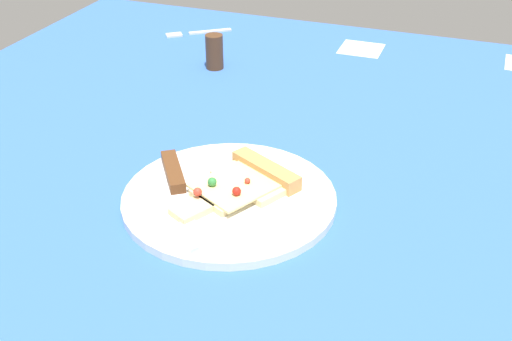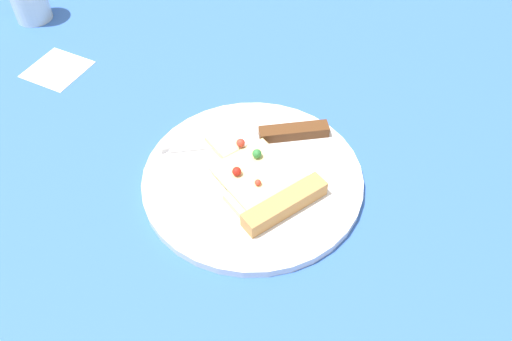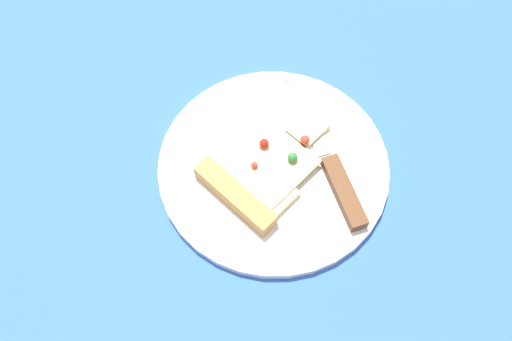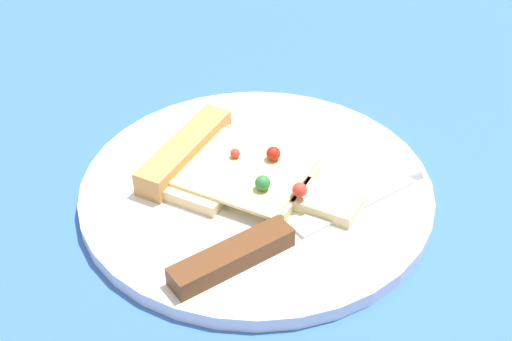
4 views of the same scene
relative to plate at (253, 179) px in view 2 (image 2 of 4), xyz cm
name	(u,v)px [view 2 (image 2 of 4)]	position (x,y,z in cm)	size (l,w,h in cm)	color
ground_plane	(235,240)	(8.55, 1.82, -2.12)	(155.53, 155.53, 3.00)	#3360B7
plate	(253,179)	(0.00, 0.00, 0.00)	(29.82, 29.82, 1.24)	silver
pizza_slice	(264,184)	(1.17, 2.26, 1.42)	(15.08, 19.04, 2.58)	beige
knife	(263,136)	(-6.89, -1.86, 1.22)	(15.48, 20.87, 2.45)	silver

